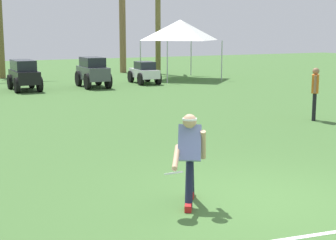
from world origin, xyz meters
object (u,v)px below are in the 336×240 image
frisbee_in_flight (174,173)px  palm_tree_left_of_centre (122,6)px  event_tent (180,30)px  parked_car_slot_d (144,72)px  palm_tree_right_of_centre (158,16)px  frisbee_thrower (190,154)px  parked_car_slot_c (93,71)px  teammate_near_sideline (315,89)px  parked_car_slot_b (24,74)px

frisbee_in_flight → palm_tree_left_of_centre: 25.78m
palm_tree_left_of_centre → event_tent: size_ratio=2.13×
parked_car_slot_d → palm_tree_right_of_centre: 6.50m
frisbee_thrower → parked_car_slot_c: frisbee_thrower is taller
frisbee_in_flight → teammate_near_sideline: 9.02m
frisbee_in_flight → teammate_near_sideline: (7.44, 5.09, 0.31)m
frisbee_in_flight → parked_car_slot_d: parked_car_slot_d is taller
frisbee_in_flight → event_tent: 21.15m
teammate_near_sideline → parked_car_slot_d: teammate_near_sideline is taller
frisbee_thrower → frisbee_in_flight: (-0.42, -0.28, -0.17)m
parked_car_slot_b → palm_tree_right_of_centre: size_ratio=0.42×
frisbee_thrower → frisbee_in_flight: size_ratio=4.97×
frisbee_thrower → parked_car_slot_d: frisbee_thrower is taller
parked_car_slot_d → palm_tree_left_of_centre: palm_tree_left_of_centre is taller
teammate_near_sideline → frisbee_in_flight: bearing=-145.6°
frisbee_thrower → event_tent: size_ratio=0.42×
frisbee_thrower → palm_tree_right_of_centre: bearing=64.8°
palm_tree_left_of_centre → palm_tree_right_of_centre: 2.50m
parked_car_slot_b → palm_tree_right_of_centre: 10.83m
frisbee_thrower → parked_car_slot_b: 16.64m
palm_tree_left_of_centre → teammate_near_sideline: bearing=-95.1°
frisbee_in_flight → teammate_near_sideline: teammate_near_sideline is taller
parked_car_slot_c → parked_car_slot_d: parked_car_slot_c is taller
parked_car_slot_b → event_tent: 9.07m
event_tent → palm_tree_right_of_centre: bearing=83.2°
frisbee_thrower → palm_tree_left_of_centre: 25.35m
parked_car_slot_b → palm_tree_right_of_centre: (9.16, 5.10, 2.73)m
parked_car_slot_d → palm_tree_left_of_centre: bearing=76.2°
parked_car_slot_d → parked_car_slot_b: bearing=-177.8°
frisbee_thrower → palm_tree_right_of_centre: palm_tree_right_of_centre is taller
frisbee_thrower → parked_car_slot_b: (1.07, 16.60, -0.08)m
frisbee_in_flight → palm_tree_right_of_centre: size_ratio=0.05×
palm_tree_left_of_centre → palm_tree_right_of_centre: size_ratio=1.28×
frisbee_thrower → parked_car_slot_b: bearing=86.3°
palm_tree_right_of_centre → parked_car_slot_b: bearing=-150.9°
teammate_near_sideline → event_tent: bearing=78.2°
parked_car_slot_d → palm_tree_left_of_centre: size_ratio=0.31×
parked_car_slot_d → frisbee_in_flight: bearing=-113.6°
event_tent → palm_tree_left_of_centre: bearing=101.4°
parked_car_slot_b → parked_car_slot_c: 3.13m
teammate_near_sideline → palm_tree_right_of_centre: bearing=79.2°
palm_tree_right_of_centre → event_tent: (-0.43, -3.58, -0.81)m
parked_car_slot_d → event_tent: 3.69m
event_tent → parked_car_slot_b: bearing=-170.1°
palm_tree_right_of_centre → parked_car_slot_d: bearing=-123.1°
parked_car_slot_b → parked_car_slot_d: size_ratio=1.06×
parked_car_slot_c → parked_car_slot_b: bearing=176.0°
teammate_near_sideline → parked_car_slot_d: (0.03, 12.02, -0.38)m
parked_car_slot_c → parked_car_slot_d: (2.85, 0.45, -0.18)m
frisbee_thrower → parked_car_slot_c: (4.19, 16.38, -0.06)m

